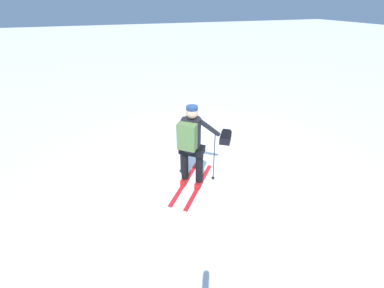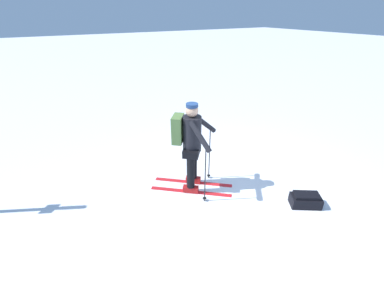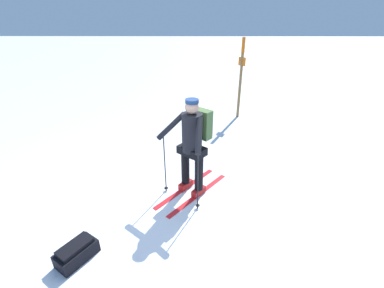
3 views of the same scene
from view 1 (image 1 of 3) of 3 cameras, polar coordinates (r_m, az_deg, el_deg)
The scene contains 3 objects.
ground_plane at distance 6.16m, azimuth 3.85°, elevation -4.61°, with size 80.00×80.00×0.00m, color white.
skier at distance 4.95m, azimuth -0.12°, elevation 0.29°, with size 1.33×1.50×1.77m.
dropped_backpack at distance 7.17m, azimuth 7.49°, elevation 1.58°, with size 0.52×0.60×0.26m.
Camera 1 is at (2.07, 4.67, 3.45)m, focal length 24.00 mm.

